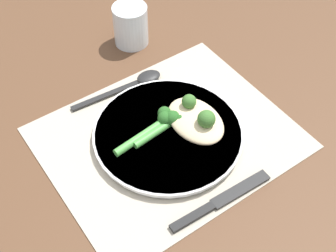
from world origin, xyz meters
name	(u,v)px	position (x,y,z in m)	size (l,w,h in m)	color
ground_plane	(168,138)	(0.00, 0.00, 0.00)	(3.00, 3.00, 0.00)	brown
placemat	(168,137)	(0.00, 0.00, 0.00)	(0.42, 0.35, 0.00)	#B2A893
plate	(168,134)	(0.00, 0.00, 0.01)	(0.26, 0.26, 0.01)	white
chicken_fillet	(196,120)	(-0.05, 0.02, 0.03)	(0.09, 0.12, 0.03)	beige
pesto_dollop_primary	(206,119)	(-0.05, 0.04, 0.05)	(0.03, 0.03, 0.03)	#3D702D
pesto_dollop_secondary	(189,101)	(-0.05, -0.01, 0.05)	(0.03, 0.03, 0.03)	#3D702D
broccoli_stalk_rear	(169,123)	(-0.01, -0.01, 0.03)	(0.11, 0.03, 0.03)	#51A847
broccoli_stalk_left	(158,123)	(0.01, -0.02, 0.03)	(0.13, 0.04, 0.03)	#51A847
knife	(220,201)	(0.01, 0.16, 0.01)	(0.19, 0.02, 0.01)	black
spoon	(138,81)	(-0.03, -0.14, 0.01)	(0.19, 0.04, 0.01)	black
water_glass	(131,25)	(-0.09, -0.26, 0.04)	(0.07, 0.07, 0.09)	silver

